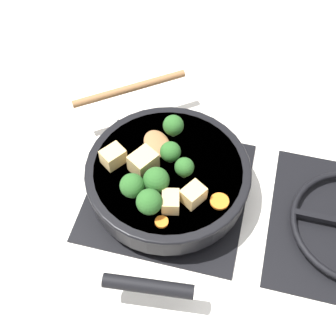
% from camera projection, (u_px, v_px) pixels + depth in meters
% --- Properties ---
extents(ground_plane, '(2.40, 2.40, 0.00)m').
position_uv_depth(ground_plane, '(168.00, 191.00, 0.94)').
color(ground_plane, white).
extents(front_burner_grate, '(0.31, 0.31, 0.03)m').
position_uv_depth(front_burner_grate, '(168.00, 188.00, 0.93)').
color(front_burner_grate, black).
rests_on(front_burner_grate, ground_plane).
extents(skillet_pan, '(0.40, 0.31, 0.05)m').
position_uv_depth(skillet_pan, '(168.00, 176.00, 0.89)').
color(skillet_pan, black).
rests_on(skillet_pan, front_burner_grate).
extents(wooden_spoon, '(0.25, 0.24, 0.02)m').
position_uv_depth(wooden_spoon, '(141.00, 110.00, 0.94)').
color(wooden_spoon, olive).
rests_on(wooden_spoon, skillet_pan).
extents(tofu_cube_center_large, '(0.05, 0.05, 0.03)m').
position_uv_depth(tofu_cube_center_large, '(193.00, 195.00, 0.82)').
color(tofu_cube_center_large, '#DBB770').
rests_on(tofu_cube_center_large, skillet_pan).
extents(tofu_cube_near_handle, '(0.04, 0.04, 0.03)m').
position_uv_depth(tofu_cube_near_handle, '(170.00, 202.00, 0.81)').
color(tofu_cube_near_handle, '#DBB770').
rests_on(tofu_cube_near_handle, skillet_pan).
extents(tofu_cube_east_chunk, '(0.06, 0.06, 0.04)m').
position_uv_depth(tofu_cube_east_chunk, '(143.00, 162.00, 0.86)').
color(tofu_cube_east_chunk, '#DBB770').
rests_on(tofu_cube_east_chunk, skillet_pan).
extents(tofu_cube_west_chunk, '(0.05, 0.05, 0.03)m').
position_uv_depth(tofu_cube_west_chunk, '(113.00, 157.00, 0.87)').
color(tofu_cube_west_chunk, '#DBB770').
rests_on(tofu_cube_west_chunk, skillet_pan).
extents(broccoli_floret_near_spoon, '(0.04, 0.04, 0.04)m').
position_uv_depth(broccoli_floret_near_spoon, '(184.00, 167.00, 0.84)').
color(broccoli_floret_near_spoon, '#709956').
rests_on(broccoli_floret_near_spoon, skillet_pan).
extents(broccoli_floret_center_top, '(0.04, 0.04, 0.05)m').
position_uv_depth(broccoli_floret_center_top, '(173.00, 125.00, 0.90)').
color(broccoli_floret_center_top, '#709956').
rests_on(broccoli_floret_center_top, skillet_pan).
extents(broccoli_floret_east_rim, '(0.04, 0.04, 0.05)m').
position_uv_depth(broccoli_floret_east_rim, '(173.00, 152.00, 0.86)').
color(broccoli_floret_east_rim, '#709956').
rests_on(broccoli_floret_east_rim, skillet_pan).
extents(broccoli_floret_west_rim, '(0.05, 0.05, 0.05)m').
position_uv_depth(broccoli_floret_west_rim, '(149.00, 202.00, 0.79)').
color(broccoli_floret_west_rim, '#709956').
rests_on(broccoli_floret_west_rim, skillet_pan).
extents(broccoli_floret_north_edge, '(0.05, 0.05, 0.05)m').
position_uv_depth(broccoli_floret_north_edge, '(156.00, 180.00, 0.82)').
color(broccoli_floret_north_edge, '#709956').
rests_on(broccoli_floret_north_edge, skillet_pan).
extents(broccoli_floret_south_cluster, '(0.04, 0.04, 0.05)m').
position_uv_depth(broccoli_floret_south_cluster, '(132.00, 186.00, 0.81)').
color(broccoli_floret_south_cluster, '#709956').
rests_on(broccoli_floret_south_cluster, skillet_pan).
extents(carrot_slice_orange_thin, '(0.03, 0.03, 0.01)m').
position_uv_depth(carrot_slice_orange_thin, '(219.00, 201.00, 0.83)').
color(carrot_slice_orange_thin, orange).
rests_on(carrot_slice_orange_thin, skillet_pan).
extents(carrot_slice_near_center, '(0.02, 0.02, 0.01)m').
position_uv_depth(carrot_slice_near_center, '(162.00, 222.00, 0.80)').
color(carrot_slice_near_center, orange).
rests_on(carrot_slice_near_center, skillet_pan).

